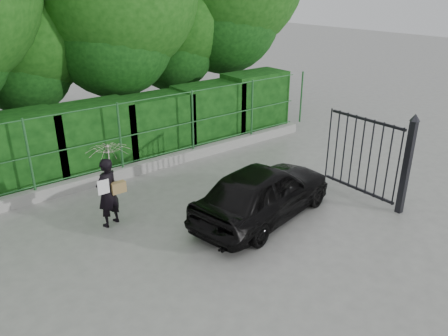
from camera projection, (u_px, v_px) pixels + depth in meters
ground at (208, 258)px, 8.44m from camera, size 80.00×80.00×0.00m
kerb at (110, 176)px, 11.66m from camera, size 14.00×0.25×0.30m
fence at (114, 137)px, 11.37m from camera, size 14.13×0.06×1.80m
hedge at (95, 137)px, 12.13m from camera, size 14.20×1.20×2.07m
gate at (388, 158)px, 10.03m from camera, size 0.22×2.33×2.36m
woman at (109, 172)px, 9.25m from camera, size 0.95×0.96×1.83m
car at (263, 191)px, 9.68m from camera, size 4.01×2.25×1.29m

